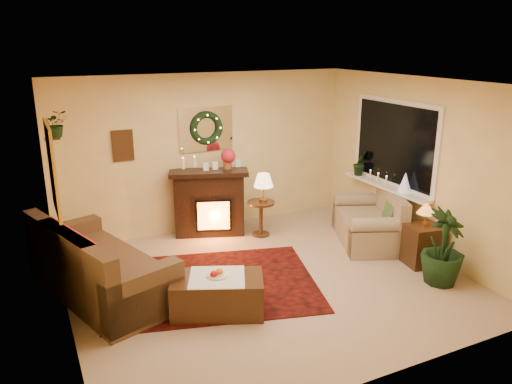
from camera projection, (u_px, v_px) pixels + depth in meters
name	position (u px, v px, depth m)	size (l,w,h in m)	color
floor	(267.00, 281.00, 6.69)	(5.00, 5.00, 0.00)	beige
ceiling	(269.00, 83.00, 5.93)	(5.00, 5.00, 0.00)	white
wall_back	(206.00, 153.00, 8.25)	(5.00, 5.00, 0.00)	#EFD88C
wall_front	(384.00, 254.00, 4.37)	(5.00, 5.00, 0.00)	#EFD88C
wall_left	(58.00, 217.00, 5.27)	(4.50, 4.50, 0.00)	#EFD88C
wall_right	(419.00, 167.00, 7.34)	(4.50, 4.50, 0.00)	#EFD88C
area_rug	(213.00, 284.00, 6.59)	(2.68, 2.01, 0.01)	maroon
sofa	(101.00, 263.00, 6.23)	(0.98, 2.22, 0.95)	#412E20
red_throw	(93.00, 257.00, 6.34)	(0.74, 1.21, 0.02)	red
fireplace	(209.00, 202.00, 8.14)	(1.11, 0.35, 1.02)	black
poinsettia	(228.00, 156.00, 8.03)	(0.24, 0.24, 0.24)	red
mantel_candle_a	(183.00, 164.00, 7.71)	(0.06, 0.06, 0.17)	white
mantel_candle_b	(194.00, 162.00, 7.82)	(0.05, 0.05, 0.16)	#F8EFC5
mantel_mirror	(206.00, 129.00, 8.11)	(0.92, 0.02, 0.72)	white
wreath	(207.00, 128.00, 8.07)	(0.55, 0.55, 0.11)	#194719
wall_art	(123.00, 146.00, 7.60)	(0.32, 0.03, 0.48)	#381E11
gold_mirror	(52.00, 170.00, 5.41)	(0.03, 0.84, 1.00)	gold
hanging_plant	(57.00, 137.00, 6.04)	(0.33, 0.28, 0.36)	#194719
loveseat	(368.00, 217.00, 7.87)	(0.84, 1.45, 0.84)	#886C54
window_frame	(394.00, 144.00, 7.74)	(0.03, 1.86, 1.36)	white
window_glass	(394.00, 144.00, 7.73)	(0.02, 1.70, 1.22)	black
window_sill	(386.00, 186.00, 7.89)	(0.22, 1.86, 0.04)	white
mini_tree	(405.00, 183.00, 7.49)	(0.21, 0.21, 0.32)	silver
sill_plant	(360.00, 164.00, 8.42)	(0.30, 0.24, 0.55)	black
side_table_round	(261.00, 216.00, 8.16)	(0.45, 0.45, 0.58)	#4D241B
lamp_cream	(263.00, 184.00, 7.98)	(0.32, 0.32, 0.48)	#FFDD97
end_table_square	(422.00, 246.00, 7.14)	(0.48, 0.48, 0.59)	black
lamp_tiffany	(425.00, 215.00, 6.97)	(0.26, 0.26, 0.37)	#F6A513
coffee_table	(217.00, 296.00, 5.87)	(1.07, 0.59, 0.45)	#513121
fruit_bowl	(217.00, 277.00, 5.81)	(0.25, 0.25, 0.06)	#BEBF9A
floor_palm	(443.00, 251.00, 6.51)	(1.69, 1.69, 3.02)	#2B6029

